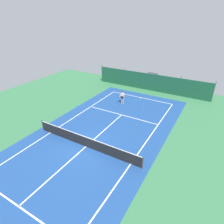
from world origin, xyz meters
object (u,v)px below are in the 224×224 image
object	(u,v)px
tennis_net	(86,142)
tennis_player	(122,96)
tennis_ball_by_sideline	(137,125)
parked_car	(151,80)
water_bottle	(77,106)
tennis_ball_midcourt	(143,106)
tennis_ball_near_player	(136,101)

from	to	relation	value
tennis_net	tennis_player	bearing A→B (deg)	98.08
tennis_player	tennis_ball_by_sideline	size ratio (longest dim) A/B	24.85
tennis_net	tennis_player	world-z (taller)	tennis_player
parked_car	water_bottle	world-z (taller)	parked_car
tennis_player	water_bottle	world-z (taller)	tennis_player
tennis_player	tennis_ball_by_sideline	world-z (taller)	tennis_player
tennis_ball_by_sideline	parked_car	world-z (taller)	parked_car
tennis_ball_midcourt	water_bottle	xyz separation A→B (m)	(-6.75, -4.03, 0.09)
tennis_ball_midcourt	tennis_player	bearing A→B (deg)	-169.27
tennis_net	parked_car	xyz separation A→B (m)	(-0.71, 17.28, 0.33)
tennis_net	parked_car	bearing A→B (deg)	92.34
parked_car	tennis_ball_near_player	bearing A→B (deg)	-84.40
tennis_ball_near_player	tennis_ball_midcourt	distance (m)	1.78
parked_car	water_bottle	distance (m)	12.76
tennis_ball_by_sideline	tennis_player	bearing A→B (deg)	132.91
tennis_net	tennis_ball_near_player	bearing A→B (deg)	90.62
tennis_player	parked_car	xyz separation A→B (m)	(0.58, 8.24, -0.12)
tennis_net	water_bottle	distance (m)	7.80
tennis_ball_by_sideline	parked_car	size ratio (longest dim) A/B	0.02
tennis_player	tennis_ball_midcourt	distance (m)	2.72
tennis_player	tennis_ball_by_sideline	xyz separation A→B (m)	(3.58, -3.85, -0.93)
tennis_ball_near_player	tennis_ball_by_sideline	distance (m)	6.00
tennis_net	water_bottle	xyz separation A→B (m)	(-5.53, 5.49, -0.39)
tennis_ball_midcourt	parked_car	xyz separation A→B (m)	(-1.93, 7.76, 0.81)
tennis_ball_near_player	parked_car	world-z (taller)	parked_car
tennis_ball_near_player	parked_car	size ratio (longest dim) A/B	0.02
water_bottle	tennis_ball_near_player	bearing A→B (deg)	43.85
tennis_ball_midcourt	water_bottle	world-z (taller)	water_bottle
water_bottle	tennis_ball_midcourt	bearing A→B (deg)	30.83
parked_car	tennis_ball_by_sideline	bearing A→B (deg)	-75.56
tennis_player	tennis_ball_by_sideline	bearing A→B (deg)	136.32
tennis_ball_by_sideline	water_bottle	size ratio (longest dim) A/B	0.28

